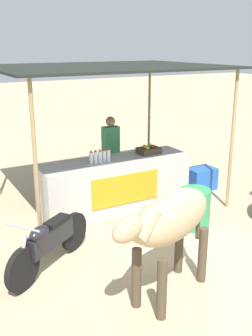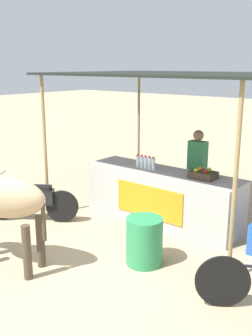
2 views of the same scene
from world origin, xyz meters
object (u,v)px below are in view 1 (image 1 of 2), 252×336
(vendor_behind_counter, at_px, (111,154))
(motorcycle_parked, at_px, (49,241))
(stall_counter, at_px, (116,183))
(water_barrel, at_px, (194,208))
(cooler_box, at_px, (201,179))
(fruit_crate, at_px, (149,150))
(cow, at_px, (170,221))

(vendor_behind_counter, relative_size, motorcycle_parked, 1.08)
(stall_counter, distance_m, water_barrel, 1.70)
(stall_counter, distance_m, vendor_behind_counter, 0.89)
(cooler_box, xyz_separation_m, water_barrel, (-1.35, -1.43, 0.11))
(stall_counter, bearing_deg, vendor_behind_counter, 68.80)
(fruit_crate, xyz_separation_m, vendor_behind_counter, (-0.50, 0.70, -0.18))
(vendor_behind_counter, bearing_deg, cow, -106.73)
(vendor_behind_counter, bearing_deg, fruit_crate, -54.52)
(water_barrel, bearing_deg, fruit_crate, 88.00)
(water_barrel, xyz_separation_m, cow, (-1.55, -1.38, 0.68))
(stall_counter, xyz_separation_m, motorcycle_parked, (-1.90, -1.57, -0.05))
(cooler_box, distance_m, motorcycle_parked, 4.26)
(vendor_behind_counter, bearing_deg, cooler_box, -25.29)
(cooler_box, bearing_deg, vendor_behind_counter, 154.71)
(cow, bearing_deg, cooler_box, 44.12)
(water_barrel, distance_m, motorcycle_parked, 2.64)
(stall_counter, relative_size, cow, 1.65)
(vendor_behind_counter, xyz_separation_m, cooler_box, (1.80, -0.85, -0.61))
(stall_counter, relative_size, motorcycle_parked, 1.96)
(stall_counter, bearing_deg, motorcycle_parked, -140.44)
(cooler_box, height_order, cow, cow)
(stall_counter, bearing_deg, fruit_crate, 3.62)
(cooler_box, bearing_deg, water_barrel, -133.48)
(cooler_box, height_order, water_barrel, water_barrel)
(motorcycle_parked, bearing_deg, cooler_box, 20.25)
(vendor_behind_counter, xyz_separation_m, cow, (-1.10, -3.66, 0.18))
(stall_counter, height_order, fruit_crate, fruit_crate)
(cow, bearing_deg, fruit_crate, 61.58)
(motorcycle_parked, bearing_deg, vendor_behind_counter, 46.66)
(motorcycle_parked, bearing_deg, fruit_crate, 31.03)
(cooler_box, bearing_deg, cow, -135.88)
(stall_counter, xyz_separation_m, vendor_behind_counter, (0.29, 0.75, 0.37))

